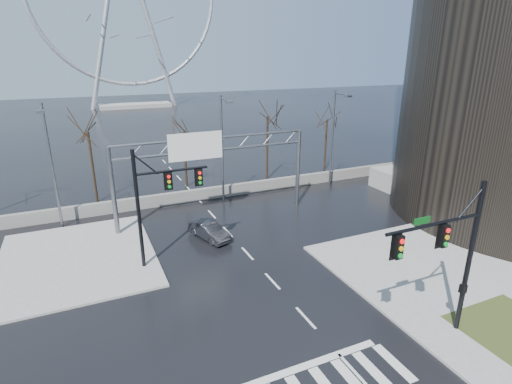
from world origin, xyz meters
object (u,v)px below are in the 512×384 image
signal_mast_far (156,197)px  sign_gantry (209,161)px  car (209,231)px  signal_mast_near (452,250)px

signal_mast_far → sign_gantry: size_ratio=0.49×
signal_mast_far → car: bearing=31.0°
sign_gantry → car: bearing=-110.5°
car → signal_mast_far: bearing=-167.2°
sign_gantry → signal_mast_far: bearing=-132.5°
signal_mast_near → sign_gantry: signal_mast_near is taller
signal_mast_far → sign_gantry: bearing=47.5°
signal_mast_near → car: (-6.82, 15.51, -4.23)m
signal_mast_near → sign_gantry: bearing=106.2°
sign_gantry → car: 5.87m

